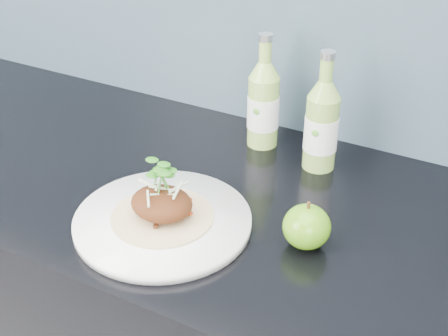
{
  "coord_description": "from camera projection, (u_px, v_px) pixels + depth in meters",
  "views": [
    {
      "loc": [
        0.37,
        0.9,
        1.51
      ],
      "look_at": [
        -0.03,
        1.63,
        1.0
      ],
      "focal_mm": 50.0,
      "sensor_mm": 36.0,
      "label": 1
    }
  ],
  "objects": [
    {
      "name": "cider_bottle_left",
      "position": [
        263.0,
        104.0,
        1.2
      ],
      "size": [
        0.07,
        0.07,
        0.23
      ],
      "rotation": [
        0.0,
        0.0,
        -0.2
      ],
      "color": "#90BC4E",
      "rests_on": "kitchen_counter"
    },
    {
      "name": "cider_bottle_right",
      "position": [
        321.0,
        125.0,
        1.12
      ],
      "size": [
        0.08,
        0.08,
        0.23
      ],
      "rotation": [
        0.0,
        0.0,
        -0.32
      ],
      "color": "#87B24A",
      "rests_on": "kitchen_counter"
    },
    {
      "name": "dinner_plate",
      "position": [
        163.0,
        221.0,
        1.01
      ],
      "size": [
        0.36,
        0.36,
        0.02
      ],
      "color": "white",
      "rests_on": "kitchen_counter"
    },
    {
      "name": "pork_taco",
      "position": [
        162.0,
        202.0,
        0.99
      ],
      "size": [
        0.17,
        0.17,
        0.1
      ],
      "color": "tan",
      "rests_on": "dinner_plate"
    },
    {
      "name": "green_apple",
      "position": [
        307.0,
        227.0,
        0.95
      ],
      "size": [
        0.1,
        0.1,
        0.08
      ],
      "rotation": [
        0.0,
        0.0,
        -0.43
      ],
      "color": "#507E0D",
      "rests_on": "kitchen_counter"
    }
  ]
}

